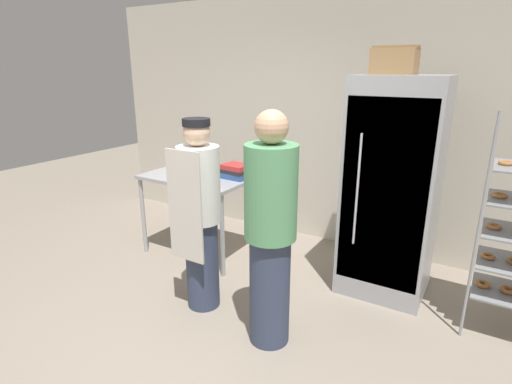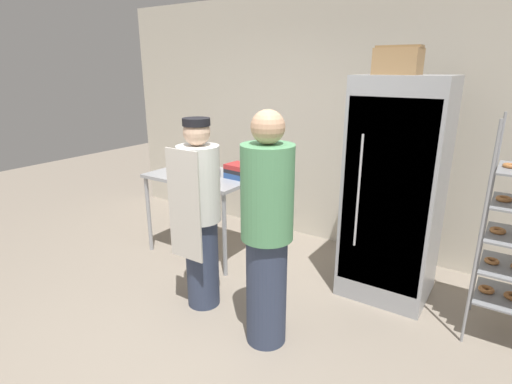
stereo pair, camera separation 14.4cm
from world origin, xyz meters
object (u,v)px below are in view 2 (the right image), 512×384
person_baker (200,213)px  person_customer (267,232)px  blender_pitcher (215,165)px  binder_stack (240,171)px  donut_box (193,168)px  cardboard_storage_box (398,61)px  refrigerator (395,191)px

person_baker → person_customer: size_ratio=0.93×
blender_pitcher → binder_stack: 0.27m
donut_box → cardboard_storage_box: bearing=7.2°
person_baker → person_customer: (0.73, -0.11, 0.04)m
person_baker → cardboard_storage_box: bearing=42.4°
cardboard_storage_box → person_baker: size_ratio=0.22×
donut_box → cardboard_storage_box: size_ratio=0.79×
donut_box → blender_pitcher: 0.32m
binder_stack → person_baker: bearing=-74.1°
cardboard_storage_box → person_customer: (-0.47, -1.21, -1.17)m
person_baker → blender_pitcher: bearing=121.5°
donut_box → refrigerator: bearing=7.2°
refrigerator → person_baker: refrigerator is taller
cardboard_storage_box → person_customer: size_ratio=0.20×
person_customer → cardboard_storage_box: bearing=68.6°
donut_box → person_customer: (1.56, -0.95, -0.05)m
binder_stack → donut_box: bearing=-168.7°
person_baker → donut_box: bearing=134.6°
refrigerator → cardboard_storage_box: 1.09m
donut_box → binder_stack: bearing=11.3°
person_customer → person_baker: bearing=171.2°
refrigerator → person_customer: bearing=-114.5°
donut_box → person_customer: person_customer is taller
blender_pitcher → binder_stack: (0.25, 0.10, -0.05)m
refrigerator → donut_box: refrigerator is taller
donut_box → cardboard_storage_box: 2.33m
refrigerator → person_baker: bearing=-139.3°
donut_box → person_customer: 1.83m
cardboard_storage_box → binder_stack: bearing=-174.4°
binder_stack → person_customer: person_customer is taller
binder_stack → cardboard_storage_box: 1.84m
blender_pitcher → person_baker: 1.01m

